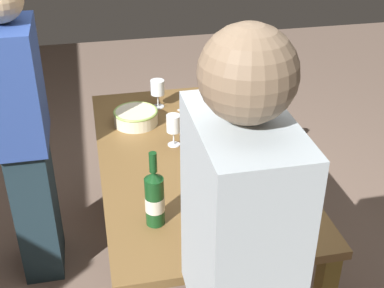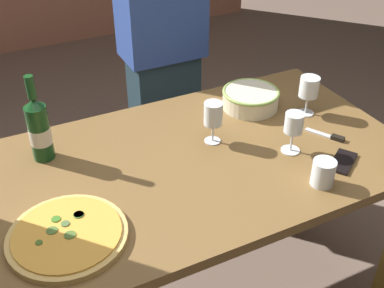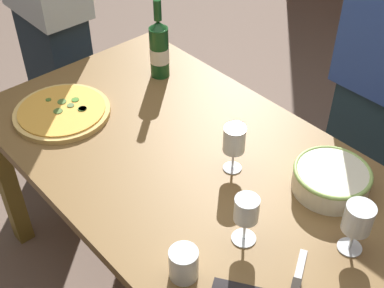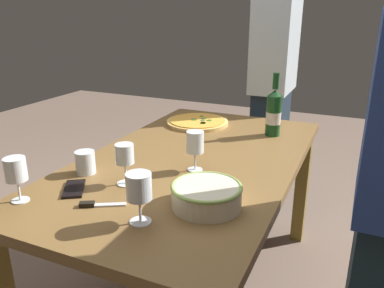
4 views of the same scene
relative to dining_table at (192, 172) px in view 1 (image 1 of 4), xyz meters
name	(u,v)px [view 1 (image 1 of 4)]	position (x,y,z in m)	size (l,w,h in m)	color
ground_plane	(192,269)	(0.00, 0.00, -0.66)	(8.00, 8.00, 0.00)	#7A6456
dining_table	(192,172)	(0.00, 0.00, 0.00)	(1.60, 0.90, 0.75)	brown
pizza	(263,211)	(-0.51, -0.19, 0.11)	(0.36, 0.36, 0.03)	#DEB564
serving_bowl	(136,116)	(0.39, 0.23, 0.14)	(0.24, 0.24, 0.08)	beige
wine_bottle	(155,198)	(-0.48, 0.25, 0.22)	(0.08, 0.08, 0.33)	#15421C
wine_glass_near_pizza	(158,89)	(0.57, 0.08, 0.21)	(0.08, 0.08, 0.17)	white
wine_glass_by_bottle	(173,125)	(0.12, 0.07, 0.21)	(0.07, 0.07, 0.17)	white
wine_glass_far_left	(232,79)	(0.62, -0.37, 0.21)	(0.07, 0.07, 0.16)	white
wine_glass_far_right	(200,102)	(0.35, -0.12, 0.21)	(0.07, 0.07, 0.16)	white
cup_amber	(237,112)	(0.33, -0.32, 0.14)	(0.08, 0.08, 0.09)	white
cell_phone	(220,108)	(0.47, -0.26, 0.10)	(0.07, 0.14, 0.01)	black
pizza_knife	(192,105)	(0.54, -0.11, 0.10)	(0.09, 0.15, 0.02)	silver
person_host	(24,137)	(0.23, 0.80, 0.16)	(0.39, 0.24, 1.61)	#1D313B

